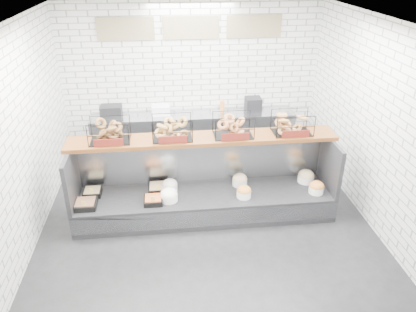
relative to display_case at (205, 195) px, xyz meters
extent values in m
plane|color=black|center=(0.00, -0.35, -0.33)|extent=(5.50, 5.50, 0.00)
cube|color=white|center=(0.00, 2.40, 1.17)|extent=(5.00, 0.02, 3.00)
cube|color=white|center=(-2.50, -0.35, 1.17)|extent=(0.02, 5.50, 3.00)
cube|color=white|center=(2.50, -0.35, 1.17)|extent=(0.02, 5.50, 3.00)
cube|color=white|center=(0.00, -0.35, 2.67)|extent=(5.00, 5.50, 0.02)
cube|color=tan|center=(-1.20, 2.37, 2.17)|extent=(1.05, 0.03, 0.42)
cube|color=tan|center=(0.00, 2.37, 2.17)|extent=(1.05, 0.03, 0.42)
cube|color=tan|center=(1.20, 2.37, 2.17)|extent=(1.05, 0.03, 0.42)
cube|color=black|center=(0.00, -0.05, -0.13)|extent=(4.00, 0.90, 0.40)
cube|color=#93969B|center=(0.00, -0.48, -0.11)|extent=(4.00, 0.03, 0.28)
cube|color=#93969B|center=(0.00, 0.36, 0.47)|extent=(4.00, 0.08, 0.80)
cube|color=black|center=(-1.97, -0.05, 0.47)|extent=(0.06, 0.90, 0.80)
cube|color=black|center=(1.97, -0.05, 0.47)|extent=(0.06, 0.90, 0.80)
cube|color=black|center=(-1.79, -0.24, 0.11)|extent=(0.32, 0.32, 0.08)
cube|color=brown|center=(-1.79, -0.24, 0.15)|extent=(0.27, 0.27, 0.04)
cube|color=#E4C34F|center=(-1.79, -0.35, 0.20)|extent=(0.06, 0.01, 0.08)
cube|color=black|center=(-1.74, 0.09, 0.11)|extent=(0.27, 0.27, 0.08)
cube|color=tan|center=(-1.74, 0.09, 0.15)|extent=(0.23, 0.23, 0.04)
cube|color=#E4C34F|center=(-1.74, 0.00, 0.20)|extent=(0.06, 0.01, 0.08)
cube|color=black|center=(-0.80, -0.24, 0.11)|extent=(0.28, 0.28, 0.08)
cube|color=orange|center=(-0.80, -0.24, 0.15)|extent=(0.24, 0.24, 0.04)
cube|color=#E4C34F|center=(-0.80, -0.34, 0.20)|extent=(0.06, 0.01, 0.08)
cube|color=black|center=(-0.73, 0.10, 0.11)|extent=(0.31, 0.31, 0.08)
cube|color=tan|center=(-0.73, 0.10, 0.15)|extent=(0.27, 0.27, 0.04)
cube|color=#E4C34F|center=(-0.73, -0.01, 0.20)|extent=(0.06, 0.01, 0.08)
cylinder|color=white|center=(-0.56, -0.20, 0.13)|extent=(0.26, 0.26, 0.11)
ellipsoid|color=white|center=(-0.56, -0.20, 0.19)|extent=(0.26, 0.26, 0.18)
cylinder|color=white|center=(-0.54, 0.08, 0.13)|extent=(0.24, 0.24, 0.11)
ellipsoid|color=white|center=(-0.54, 0.08, 0.19)|extent=(0.23, 0.23, 0.16)
cylinder|color=white|center=(0.58, -0.23, 0.13)|extent=(0.22, 0.22, 0.11)
ellipsoid|color=orange|center=(0.58, -0.23, 0.19)|extent=(0.22, 0.22, 0.15)
cylinder|color=white|center=(0.58, 0.13, 0.13)|extent=(0.24, 0.24, 0.11)
ellipsoid|color=#D4B582|center=(0.58, 0.13, 0.19)|extent=(0.24, 0.24, 0.17)
cylinder|color=white|center=(1.73, -0.23, 0.13)|extent=(0.24, 0.24, 0.11)
ellipsoid|color=orange|center=(1.73, -0.23, 0.19)|extent=(0.23, 0.23, 0.16)
cylinder|color=white|center=(1.67, 0.11, 0.13)|extent=(0.27, 0.27, 0.11)
ellipsoid|color=tan|center=(1.67, 0.11, 0.19)|extent=(0.26, 0.26, 0.18)
cube|color=#4D2710|center=(0.00, 0.17, 0.90)|extent=(4.10, 0.50, 0.06)
cube|color=black|center=(-1.38, 0.17, 1.10)|extent=(0.60, 0.38, 0.34)
cube|color=#581610|center=(-1.38, -0.03, 1.00)|extent=(0.42, 0.02, 0.11)
cube|color=black|center=(-0.46, 0.17, 1.10)|extent=(0.60, 0.38, 0.34)
cube|color=#581610|center=(-0.46, -0.03, 1.00)|extent=(0.42, 0.02, 0.11)
cube|color=black|center=(0.46, 0.17, 1.10)|extent=(0.60, 0.38, 0.34)
cube|color=#581610|center=(0.46, -0.03, 1.00)|extent=(0.42, 0.02, 0.11)
cube|color=black|center=(1.38, 0.17, 1.10)|extent=(0.60, 0.38, 0.34)
cube|color=#581610|center=(1.38, -0.03, 1.00)|extent=(0.42, 0.02, 0.11)
cube|color=#93969B|center=(0.00, 2.08, 0.12)|extent=(4.00, 0.60, 0.90)
cube|color=black|center=(-1.59, 2.07, 0.69)|extent=(0.40, 0.30, 0.24)
cube|color=silver|center=(-0.64, 2.14, 0.66)|extent=(0.35, 0.28, 0.18)
cylinder|color=orange|center=(0.58, 2.15, 0.68)|extent=(0.09, 0.09, 0.22)
cube|color=black|center=(1.18, 2.05, 0.72)|extent=(0.30, 0.30, 0.30)
camera|label=1|loc=(-0.55, -5.40, 3.48)|focal=35.00mm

